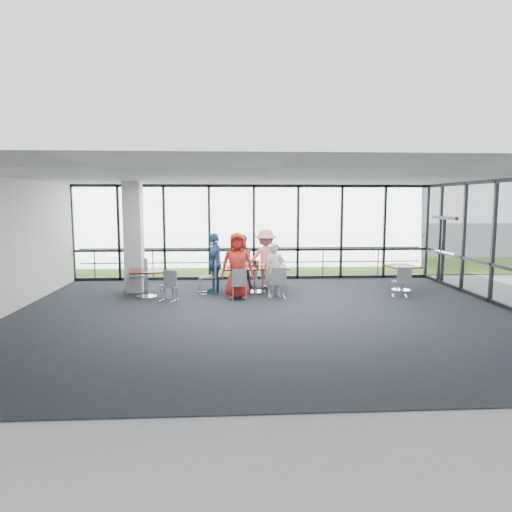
{
  "coord_description": "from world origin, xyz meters",
  "views": [
    {
      "loc": [
        -0.82,
        -10.37,
        2.62
      ],
      "look_at": [
        -0.08,
        2.4,
        1.1
      ],
      "focal_mm": 32.0,
      "sensor_mm": 36.0,
      "label": 1
    }
  ],
  "objects": [
    {
      "name": "diner_far_left",
      "position": [
        -0.48,
        3.41,
        0.82
      ],
      "size": [
        0.82,
        0.53,
        1.63
      ],
      "primitive_type": "imported",
      "rotation": [
        0.0,
        0.0,
        3.2
      ],
      "color": "slate",
      "rests_on": "ground"
    },
    {
      "name": "exit_door",
      "position": [
        6.0,
        3.75,
        1.05
      ],
      "size": [
        0.12,
        1.6,
        2.1
      ],
      "primitive_type": "cube",
      "color": "black",
      "rests_on": "ground"
    },
    {
      "name": "green_bottle",
      "position": [
        0.0,
        2.72,
        0.85
      ],
      "size": [
        0.05,
        0.05,
        0.2
      ],
      "primitive_type": "cylinder",
      "color": "#207A23",
      "rests_on": "main_table"
    },
    {
      "name": "menu_a",
      "position": [
        -0.23,
        2.29,
        0.75
      ],
      "size": [
        0.3,
        0.22,
        0.0
      ],
      "primitive_type": "cube",
      "rotation": [
        0.0,
        0.0,
        0.05
      ],
      "color": "silver",
      "rests_on": "main_table"
    },
    {
      "name": "ceiling",
      "position": [
        0.0,
        0.0,
        3.2
      ],
      "size": [
        12.0,
        10.0,
        0.04
      ],
      "primitive_type": "cube",
      "color": "silver",
      "rests_on": "ground"
    },
    {
      "name": "hangar_aux",
      "position": [
        -18.0,
        28.0,
        2.0
      ],
      "size": [
        10.0,
        6.0,
        4.0
      ],
      "primitive_type": "cube",
      "color": "silver",
      "rests_on": "ground"
    },
    {
      "name": "plate_nr",
      "position": [
        0.47,
        2.43,
        0.76
      ],
      "size": [
        0.25,
        0.25,
        0.01
      ],
      "primitive_type": "cylinder",
      "color": "white",
      "rests_on": "main_table"
    },
    {
      "name": "structural_column",
      "position": [
        -3.6,
        3.0,
        1.6
      ],
      "size": [
        0.5,
        0.5,
        3.2
      ],
      "primitive_type": "cube",
      "color": "silver",
      "rests_on": "ground"
    },
    {
      "name": "chair_main_fl",
      "position": [
        -0.52,
        3.54,
        0.42
      ],
      "size": [
        0.49,
        0.49,
        0.84
      ],
      "primitive_type": null,
      "rotation": [
        0.0,
        0.0,
        2.94
      ],
      "color": "slate",
      "rests_on": "ground"
    },
    {
      "name": "chair_main_fr",
      "position": [
        0.42,
        3.68,
        0.41
      ],
      "size": [
        0.48,
        0.48,
        0.82
      ],
      "primitive_type": null,
      "rotation": [
        0.0,
        0.0,
        3.36
      ],
      "color": "slate",
      "rests_on": "ground"
    },
    {
      "name": "plate_nl",
      "position": [
        -0.54,
        2.39,
        0.76
      ],
      "size": [
        0.25,
        0.25,
        0.01
      ],
      "primitive_type": "cylinder",
      "color": "white",
      "rests_on": "main_table"
    },
    {
      "name": "chair_main_nl",
      "position": [
        -0.57,
        1.68,
        0.41
      ],
      "size": [
        0.42,
        0.42,
        0.83
      ],
      "primitive_type": null,
      "rotation": [
        0.0,
        0.0,
        -0.03
      ],
      "color": "slate",
      "rests_on": "ground"
    },
    {
      "name": "diner_near_right",
      "position": [
        0.42,
        1.97,
        0.75
      ],
      "size": [
        0.6,
        0.47,
        1.51
      ],
      "primitive_type": "imported",
      "rotation": [
        0.0,
        0.0,
        0.13
      ],
      "color": "silver",
      "rests_on": "ground"
    },
    {
      "name": "diner_far_right",
      "position": [
        0.28,
        3.44,
        0.89
      ],
      "size": [
        1.15,
        0.6,
        1.78
      ],
      "primitive_type": "imported",
      "rotation": [
        0.0,
        0.0,
        3.14
      ],
      "color": "pink",
      "rests_on": "ground"
    },
    {
      "name": "chair_spare_r",
      "position": [
        3.89,
        1.85,
        0.41
      ],
      "size": [
        0.5,
        0.5,
        0.83
      ],
      "primitive_type": null,
      "rotation": [
        0.0,
        0.0,
        -0.27
      ],
      "color": "slate",
      "rests_on": "ground"
    },
    {
      "name": "diner_end",
      "position": [
        -1.25,
        2.62,
        0.87
      ],
      "size": [
        0.75,
        1.11,
        1.74
      ],
      "primitive_type": "imported",
      "rotation": [
        0.0,
        0.0,
        -1.77
      ],
      "color": "#2F5D91",
      "rests_on": "ground"
    },
    {
      "name": "plate_fr",
      "position": [
        0.41,
        3.05,
        0.76
      ],
      "size": [
        0.24,
        0.24,
        0.01
      ],
      "primitive_type": "cylinder",
      "color": "white",
      "rests_on": "main_table"
    },
    {
      "name": "menu_c",
      "position": [
        0.08,
        3.07,
        0.75
      ],
      "size": [
        0.31,
        0.25,
        0.0
      ],
      "primitive_type": "cube",
      "rotation": [
        0.0,
        0.0,
        0.23
      ],
      "color": "silver",
      "rests_on": "main_table"
    },
    {
      "name": "floor",
      "position": [
        0.0,
        0.0,
        -0.01
      ],
      "size": [
        12.0,
        10.0,
        0.02
      ],
      "primitive_type": "cube",
      "color": "#1E232C",
      "rests_on": "ground"
    },
    {
      "name": "diner_near_left",
      "position": [
        -0.62,
        1.87,
        0.9
      ],
      "size": [
        0.89,
        0.58,
        1.8
      ],
      "primitive_type": "imported",
      "rotation": [
        0.0,
        0.0,
        -0.01
      ],
      "color": "red",
      "rests_on": "ground"
    },
    {
      "name": "chair_spare_la",
      "position": [
        -2.45,
        1.65,
        0.41
      ],
      "size": [
        0.52,
        0.52,
        0.83
      ],
      "primitive_type": null,
      "rotation": [
        0.0,
        0.0,
        -0.38
      ],
      "color": "slate",
      "rests_on": "ground"
    },
    {
      "name": "tumbler_c",
      "position": [
        0.0,
        2.94,
        0.82
      ],
      "size": [
        0.07,
        0.07,
        0.14
      ],
      "primitive_type": "cylinder",
      "color": "white",
      "rests_on": "main_table"
    },
    {
      "name": "guard_rail",
      "position": [
        0.0,
        5.6,
        0.5
      ],
      "size": [
        12.0,
        0.06,
        0.06
      ],
      "primitive_type": "cylinder",
      "rotation": [
        0.0,
        1.57,
        0.0
      ],
      "color": "#2D2D33",
      "rests_on": "ground"
    },
    {
      "name": "curtain_wall_back",
      "position": [
        0.0,
        5.0,
        1.6
      ],
      "size": [
        12.0,
        0.1,
        3.2
      ],
      "primitive_type": "cube",
      "color": "white",
      "rests_on": "ground"
    },
    {
      "name": "main_table",
      "position": [
        -0.08,
        2.7,
        0.62
      ],
      "size": [
        1.91,
        1.1,
        0.75
      ],
      "rotation": [
        0.0,
        0.0,
        0.04
      ],
      "color": "#38160D",
      "rests_on": "ground"
    },
    {
      "name": "apron",
      "position": [
        0.0,
        10.0,
        -0.02
      ],
      "size": [
        80.0,
        70.0,
        0.02
      ],
      "primitive_type": "cube",
      "color": "slate",
      "rests_on": "ground"
    },
    {
      "name": "plate_end",
      "position": [
        -0.87,
        2.64,
        0.76
      ],
      "size": [
        0.25,
        0.25,
        0.01
      ],
      "primitive_type": "cylinder",
      "color": "white",
      "rests_on": "main_table"
    },
    {
      "name": "plate_fl",
      "position": [
        -0.61,
        3.01,
        0.76
      ],
      "size": [
        0.25,
        0.25,
        0.01
      ],
      "primitive_type": "cylinder",
      "color": "white",
      "rests_on": "main_table"
    },
    {
      "name": "ketchup_bottle",
      "position": [
        -0.07,
        2.74,
        0.84
      ],
      "size": [
        0.06,
        0.06,
        0.18
      ],
      "primitive_type": "cylinder",
      "color": "#94000D",
      "rests_on": "main_table"
    },
    {
      "name": "menu_b",
      "position": [
        0.67,
        2.49,
        0.75
      ],
      "size": [
        0.34,
        0.32,
        0.0
      ],
      "primitive_type": "cube",
      "rotation": [
        0.0,
        0.0,
        -0.61
      ],
      "color": "silver",
      "rests_on": "main_table"
    },
    {
      "name": "chair_spare_lb",
      "position": [
        -3.55,
        2.9,
        0.47
      ],
      "size": [
        0.61,
        0.61,
        0.94
      ],
      "primitive_type": null,
      "rotation": [
        0.0,
        0.0,
        3.57
      ],
      "color": "slate",
      "rests_on": "ground"
    },
    {
      "name": "tumbler_a",
      "position": [
        -0.33,
        2.46,
        0.82
      ],
      "size": [
        0.07,
        0.07,
        0.15
      ],
      "primitive_type": "cylinder",
      "color": "white",
      "rests_on": "main_table"
    },
    {
      "name": "tumbler_d",
      "position": [
        -0.77,
        2.52,
        0.82
      ],
      "size": [
        0.07,
        0.07,
        0.14
      ],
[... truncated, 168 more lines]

